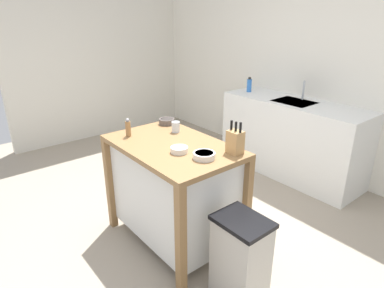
{
  "coord_description": "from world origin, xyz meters",
  "views": [
    {
      "loc": [
        1.95,
        -1.39,
        1.87
      ],
      "look_at": [
        -0.02,
        0.23,
        0.85
      ],
      "focal_mm": 31.04,
      "sensor_mm": 36.0,
      "label": 1
    }
  ],
  "objects_px": {
    "knife_block": "(235,141)",
    "trash_bin": "(240,259)",
    "bottle_hand_soap": "(249,85)",
    "kitchen_island": "(173,188)",
    "bowl_ceramic_wide": "(179,149)",
    "drinking_cup": "(176,127)",
    "bowl_stoneware_deep": "(167,121)",
    "sink_faucet": "(304,90)",
    "bowl_ceramic_small": "(204,155)",
    "pepper_grinder": "(128,128)"
  },
  "relations": [
    {
      "from": "kitchen_island",
      "to": "bottle_hand_soap",
      "type": "height_order",
      "value": "bottle_hand_soap"
    },
    {
      "from": "sink_faucet",
      "to": "knife_block",
      "type": "bearing_deg",
      "value": -71.43
    },
    {
      "from": "knife_block",
      "to": "bottle_hand_soap",
      "type": "relative_size",
      "value": 1.32
    },
    {
      "from": "bowl_stoneware_deep",
      "to": "drinking_cup",
      "type": "bearing_deg",
      "value": -16.23
    },
    {
      "from": "trash_bin",
      "to": "bottle_hand_soap",
      "type": "bearing_deg",
      "value": 131.15
    },
    {
      "from": "knife_block",
      "to": "trash_bin",
      "type": "bearing_deg",
      "value": -37.84
    },
    {
      "from": "trash_bin",
      "to": "sink_faucet",
      "type": "height_order",
      "value": "sink_faucet"
    },
    {
      "from": "bowl_ceramic_wide",
      "to": "trash_bin",
      "type": "distance_m",
      "value": 0.87
    },
    {
      "from": "kitchen_island",
      "to": "pepper_grinder",
      "type": "relative_size",
      "value": 7.08
    },
    {
      "from": "bowl_ceramic_small",
      "to": "drinking_cup",
      "type": "bearing_deg",
      "value": 162.86
    },
    {
      "from": "drinking_cup",
      "to": "trash_bin",
      "type": "xyz_separation_m",
      "value": [
        1.0,
        -0.22,
        -0.63
      ]
    },
    {
      "from": "kitchen_island",
      "to": "bottle_hand_soap",
      "type": "xyz_separation_m",
      "value": [
        -0.83,
        1.83,
        0.49
      ]
    },
    {
      "from": "bowl_stoneware_deep",
      "to": "pepper_grinder",
      "type": "xyz_separation_m",
      "value": [
        0.06,
        -0.43,
        0.05
      ]
    },
    {
      "from": "bowl_ceramic_small",
      "to": "sink_faucet",
      "type": "height_order",
      "value": "sink_faucet"
    },
    {
      "from": "bottle_hand_soap",
      "to": "bowl_ceramic_wide",
      "type": "bearing_deg",
      "value": -62.16
    },
    {
      "from": "bowl_ceramic_small",
      "to": "bottle_hand_soap",
      "type": "distance_m",
      "value": 2.17
    },
    {
      "from": "bowl_ceramic_wide",
      "to": "bowl_stoneware_deep",
      "type": "distance_m",
      "value": 0.68
    },
    {
      "from": "bowl_ceramic_wide",
      "to": "knife_block",
      "type": "bearing_deg",
      "value": 49.46
    },
    {
      "from": "kitchen_island",
      "to": "trash_bin",
      "type": "xyz_separation_m",
      "value": [
        0.79,
        -0.03,
        -0.19
      ]
    },
    {
      "from": "pepper_grinder",
      "to": "bowl_stoneware_deep",
      "type": "bearing_deg",
      "value": 98.26
    },
    {
      "from": "kitchen_island",
      "to": "bowl_ceramic_small",
      "type": "relative_size",
      "value": 6.89
    },
    {
      "from": "bowl_stoneware_deep",
      "to": "sink_faucet",
      "type": "height_order",
      "value": "sink_faucet"
    },
    {
      "from": "kitchen_island",
      "to": "bowl_ceramic_wide",
      "type": "xyz_separation_m",
      "value": [
        0.17,
        -0.06,
        0.42
      ]
    },
    {
      "from": "drinking_cup",
      "to": "trash_bin",
      "type": "distance_m",
      "value": 1.2
    },
    {
      "from": "drinking_cup",
      "to": "bowl_ceramic_small",
      "type": "bearing_deg",
      "value": -17.14
    },
    {
      "from": "bowl_ceramic_wide",
      "to": "bottle_hand_soap",
      "type": "relative_size",
      "value": 0.7
    },
    {
      "from": "knife_block",
      "to": "trash_bin",
      "type": "relative_size",
      "value": 0.39
    },
    {
      "from": "bowl_ceramic_wide",
      "to": "bowl_stoneware_deep",
      "type": "relative_size",
      "value": 0.91
    },
    {
      "from": "bowl_ceramic_wide",
      "to": "pepper_grinder",
      "type": "bearing_deg",
      "value": -167.48
    },
    {
      "from": "drinking_cup",
      "to": "pepper_grinder",
      "type": "height_order",
      "value": "pepper_grinder"
    },
    {
      "from": "bowl_stoneware_deep",
      "to": "pepper_grinder",
      "type": "distance_m",
      "value": 0.44
    },
    {
      "from": "knife_block",
      "to": "bottle_hand_soap",
      "type": "distance_m",
      "value": 2.02
    },
    {
      "from": "kitchen_island",
      "to": "bottle_hand_soap",
      "type": "relative_size",
      "value": 5.92
    },
    {
      "from": "bowl_stoneware_deep",
      "to": "pepper_grinder",
      "type": "relative_size",
      "value": 0.92
    },
    {
      "from": "knife_block",
      "to": "bowl_ceramic_wide",
      "type": "height_order",
      "value": "knife_block"
    },
    {
      "from": "drinking_cup",
      "to": "sink_faucet",
      "type": "height_order",
      "value": "sink_faucet"
    },
    {
      "from": "bottle_hand_soap",
      "to": "bowl_stoneware_deep",
      "type": "bearing_deg",
      "value": -76.01
    },
    {
      "from": "drinking_cup",
      "to": "bottle_hand_soap",
      "type": "xyz_separation_m",
      "value": [
        -0.62,
        1.64,
        0.05
      ]
    },
    {
      "from": "pepper_grinder",
      "to": "bottle_hand_soap",
      "type": "bearing_deg",
      "value": 102.77
    },
    {
      "from": "knife_block",
      "to": "bowl_ceramic_wide",
      "type": "distance_m",
      "value": 0.41
    },
    {
      "from": "bowl_ceramic_small",
      "to": "trash_bin",
      "type": "bearing_deg",
      "value": -5.35
    },
    {
      "from": "bowl_ceramic_wide",
      "to": "bottle_hand_soap",
      "type": "distance_m",
      "value": 2.13
    },
    {
      "from": "sink_faucet",
      "to": "bottle_hand_soap",
      "type": "xyz_separation_m",
      "value": [
        -0.67,
        -0.18,
        -0.02
      ]
    },
    {
      "from": "knife_block",
      "to": "bottle_hand_soap",
      "type": "height_order",
      "value": "knife_block"
    },
    {
      "from": "bowl_ceramic_wide",
      "to": "bowl_ceramic_small",
      "type": "height_order",
      "value": "bowl_ceramic_small"
    },
    {
      "from": "bowl_ceramic_small",
      "to": "pepper_grinder",
      "type": "xyz_separation_m",
      "value": [
        -0.74,
        -0.19,
        0.05
      ]
    },
    {
      "from": "trash_bin",
      "to": "pepper_grinder",
      "type": "bearing_deg",
      "value": -172.64
    },
    {
      "from": "kitchen_island",
      "to": "bowl_ceramic_small",
      "type": "height_order",
      "value": "bowl_ceramic_small"
    },
    {
      "from": "bowl_stoneware_deep",
      "to": "bowl_ceramic_wide",
      "type": "bearing_deg",
      "value": -27.45
    },
    {
      "from": "bowl_ceramic_small",
      "to": "sink_faucet",
      "type": "distance_m",
      "value": 2.07
    }
  ]
}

